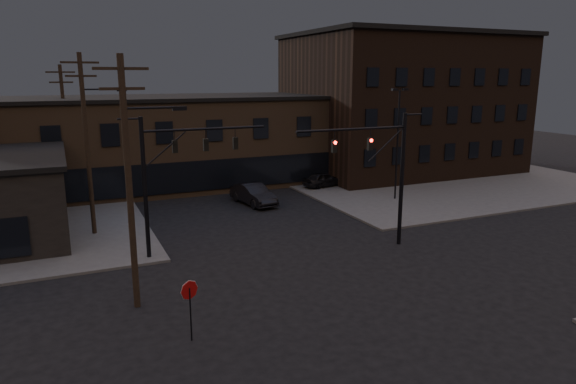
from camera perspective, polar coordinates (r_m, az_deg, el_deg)
The scene contains 15 objects.
ground at distance 25.61m, azimuth 6.21°, elevation -10.55°, with size 140.00×140.00×0.00m, color black.
sidewalk_ne at distance 55.14m, azimuth 14.56°, elevation 1.89°, with size 30.00×30.00×0.15m, color #474744.
building_row at distance 50.08m, azimuth -10.04°, elevation 5.59°, with size 40.00×12.00×8.00m, color brown.
building_right at distance 57.47m, azimuth 12.45°, elevation 9.40°, with size 22.00×16.00×14.00m, color black.
traffic_signal_near at distance 30.66m, azimuth 10.88°, elevation 2.83°, with size 7.12×0.24×8.00m.
traffic_signal_far at distance 29.17m, azimuth -13.23°, elevation 2.38°, with size 7.12×0.24×8.00m.
stop_sign at distance 20.43m, azimuth -10.87°, elevation -11.33°, with size 0.72×0.33×2.48m.
utility_pole_near at distance 22.78m, azimuth -17.14°, elevation 1.47°, with size 3.70×0.28×11.00m.
utility_pole_mid at distance 34.50m, azimuth -21.36°, elevation 5.28°, with size 3.70×0.28×11.50m.
utility_pole_far at distance 46.44m, azimuth -23.46°, elevation 6.40°, with size 2.20×0.28×11.00m.
lot_light_a at distance 42.64m, azimuth 12.11°, elevation 6.32°, with size 1.50×0.28×9.14m.
lot_light_b at distance 50.21m, azimuth 14.33°, elevation 7.14°, with size 1.50×0.28×9.14m.
parked_car_lot_a at distance 47.21m, azimuth 3.98°, elevation 1.42°, with size 1.60×3.97×1.35m, color black.
parked_car_lot_b at distance 52.33m, azimuth 5.99°, elevation 2.44°, with size 1.73×4.25×1.23m, color #AEAEB1.
car_crossing at distance 41.23m, azimuth -3.86°, elevation -0.25°, with size 1.76×5.05×1.66m, color black.
Camera 1 is at (-12.00, -20.23, 10.12)m, focal length 32.00 mm.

